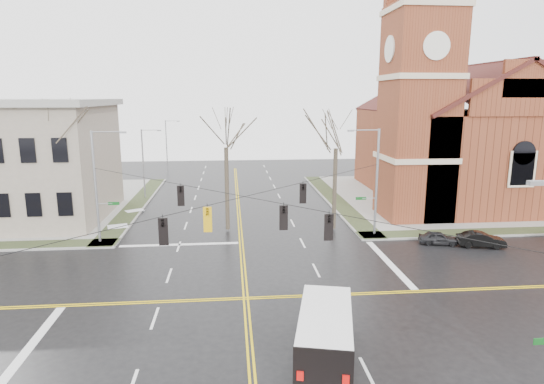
{
  "coord_description": "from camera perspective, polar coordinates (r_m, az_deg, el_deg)",
  "views": [
    {
      "loc": [
        -0.76,
        -25.12,
        11.75
      ],
      "look_at": [
        2.12,
        6.0,
        5.16
      ],
      "focal_mm": 30.0,
      "sensor_mm": 36.0,
      "label": 1
    }
  ],
  "objects": [
    {
      "name": "road_markings",
      "position": [
        27.74,
        -3.31,
        -13.17
      ],
      "size": [
        100.0,
        100.0,
        0.01
      ],
      "color": "gold",
      "rests_on": "ground"
    },
    {
      "name": "cargo_van",
      "position": [
        21.71,
        6.71,
        -16.78
      ],
      "size": [
        3.69,
        6.43,
        2.31
      ],
      "rotation": [
        0.0,
        0.0,
        -0.23
      ],
      "color": "silver",
      "rests_on": "ground"
    },
    {
      "name": "tree_nw_far",
      "position": [
        41.01,
        -25.15,
        6.59
      ],
      "size": [
        4.0,
        4.0,
        12.1
      ],
      "color": "#352D21",
      "rests_on": "ground"
    },
    {
      "name": "streetlight_north_b",
      "position": [
        74.15,
        -13.0,
        5.96
      ],
      "size": [
        2.3,
        0.2,
        8.0
      ],
      "color": "gray",
      "rests_on": "ground"
    },
    {
      "name": "ground",
      "position": [
        27.74,
        -3.31,
        -13.18
      ],
      "size": [
        120.0,
        120.0,
        0.0
      ],
      "primitive_type": "plane",
      "color": "black",
      "rests_on": "ground"
    },
    {
      "name": "sidewalks",
      "position": [
        27.71,
        -3.31,
        -13.04
      ],
      "size": [
        80.0,
        80.0,
        0.17
      ],
      "color": "gray",
      "rests_on": "ground"
    },
    {
      "name": "parked_car_b",
      "position": [
        39.92,
        24.75,
        -5.45
      ],
      "size": [
        3.83,
        2.04,
        1.2
      ],
      "primitive_type": "imported",
      "rotation": [
        0.0,
        0.0,
        1.35
      ],
      "color": "black",
      "rests_on": "ground"
    },
    {
      "name": "tree_nw_near",
      "position": [
        39.37,
        -5.8,
        6.27
      ],
      "size": [
        4.0,
        4.0,
        10.95
      ],
      "color": "#352D21",
      "rests_on": "ground"
    },
    {
      "name": "signal_pole_ne",
      "position": [
        39.16,
        12.78,
        1.6
      ],
      "size": [
        2.75,
        0.22,
        9.0
      ],
      "color": "gray",
      "rests_on": "ground"
    },
    {
      "name": "traffic_signals",
      "position": [
        25.26,
        -3.4,
        -2.56
      ],
      "size": [
        8.21,
        8.26,
        1.3
      ],
      "color": "black",
      "rests_on": "ground"
    },
    {
      "name": "church",
      "position": [
        56.15,
        21.97,
        7.66
      ],
      "size": [
        24.28,
        27.48,
        27.5
      ],
      "color": "brown",
      "rests_on": "ground"
    },
    {
      "name": "tree_ne",
      "position": [
        39.8,
        8.03,
        6.11
      ],
      "size": [
        4.0,
        4.0,
        10.79
      ],
      "color": "#352D21",
      "rests_on": "ground"
    },
    {
      "name": "parked_car_a",
      "position": [
        39.33,
        20.15,
        -5.44
      ],
      "size": [
        3.29,
        1.93,
        1.05
      ],
      "primitive_type": "imported",
      "rotation": [
        0.0,
        0.0,
        1.33
      ],
      "color": "black",
      "rests_on": "ground"
    },
    {
      "name": "signal_pole_nw",
      "position": [
        38.72,
        -21.03,
        0.98
      ],
      "size": [
        2.75,
        0.22,
        9.0
      ],
      "color": "gray",
      "rests_on": "ground"
    },
    {
      "name": "civic_building_a",
      "position": [
        50.26,
        -30.28,
        3.13
      ],
      "size": [
        18.0,
        14.0,
        11.0
      ],
      "primitive_type": "cube",
      "color": "gray",
      "rests_on": "ground"
    },
    {
      "name": "streetlight_north_a",
      "position": [
        54.52,
        -15.72,
        3.78
      ],
      "size": [
        2.3,
        0.2,
        8.0
      ],
      "color": "gray",
      "rests_on": "ground"
    },
    {
      "name": "span_wires",
      "position": [
        25.74,
        -3.47,
        -0.57
      ],
      "size": [
        23.02,
        23.02,
        0.03
      ],
      "color": "black",
      "rests_on": "ground"
    }
  ]
}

